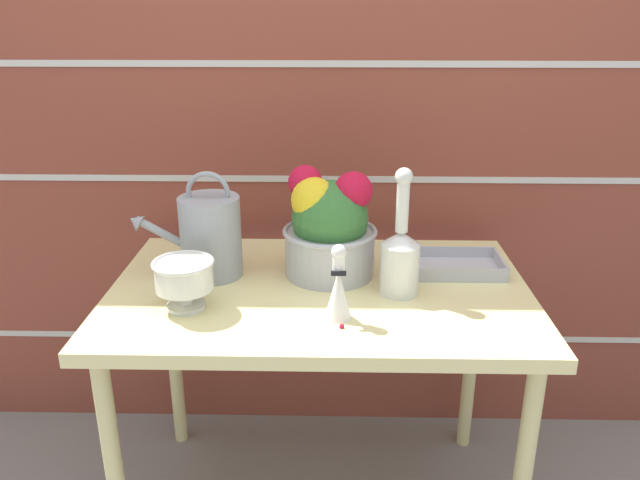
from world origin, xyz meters
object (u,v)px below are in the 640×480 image
flower_planter (329,227)px  wire_tray (449,267)px  crystal_pedestal_bowl (184,277)px  watering_can (209,235)px  glass_decanter (400,255)px  figurine_vase (338,289)px

flower_planter → wire_tray: (0.34, 0.03, -0.13)m
crystal_pedestal_bowl → wire_tray: bearing=19.9°
watering_can → glass_decanter: (0.51, -0.11, -0.01)m
glass_decanter → figurine_vase: 0.22m
glass_decanter → figurine_vase: size_ratio=1.78×
watering_can → flower_planter: bearing=2.4°
watering_can → crystal_pedestal_bowl: bearing=-97.0°
watering_can → flower_planter: size_ratio=1.03×
flower_planter → figurine_vase: (0.03, -0.26, -0.06)m
crystal_pedestal_bowl → figurine_vase: size_ratio=0.80×
flower_planter → glass_decanter: 0.22m
flower_planter → glass_decanter: size_ratio=0.90×
flower_planter → figurine_vase: bearing=-84.5°
glass_decanter → wire_tray: size_ratio=1.13×
watering_can → glass_decanter: size_ratio=0.93×
figurine_vase → wire_tray: size_ratio=0.63×
flower_planter → figurine_vase: size_ratio=1.60×
watering_can → wire_tray: watering_can is taller
flower_planter → glass_decanter: glass_decanter is taller
flower_planter → wire_tray: 0.37m
watering_can → wire_tray: size_ratio=1.05×
glass_decanter → wire_tray: (0.16, 0.15, -0.10)m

